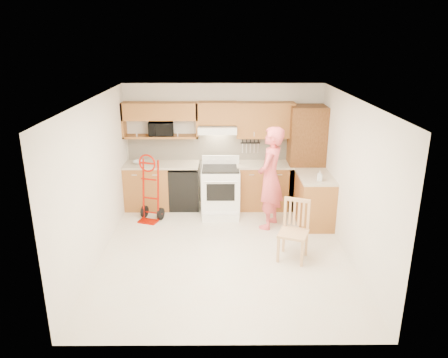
{
  "coord_description": "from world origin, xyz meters",
  "views": [
    {
      "loc": [
        -0.04,
        -6.33,
        3.41
      ],
      "look_at": [
        0.0,
        0.5,
        1.1
      ],
      "focal_mm": 34.36,
      "sensor_mm": 36.0,
      "label": 1
    }
  ],
  "objects_px": {
    "microwave": "(161,129)",
    "hand_truck": "(149,191)",
    "range": "(221,187)",
    "person": "(270,178)",
    "dining_chair": "(293,231)"
  },
  "relations": [
    {
      "from": "microwave",
      "to": "dining_chair",
      "type": "xyz_separation_m",
      "value": [
        2.33,
        -2.32,
        -1.14
      ]
    },
    {
      "from": "range",
      "to": "hand_truck",
      "type": "height_order",
      "value": "hand_truck"
    },
    {
      "from": "microwave",
      "to": "person",
      "type": "height_order",
      "value": "person"
    },
    {
      "from": "microwave",
      "to": "person",
      "type": "relative_size",
      "value": 0.26
    },
    {
      "from": "dining_chair",
      "to": "person",
      "type": "bearing_deg",
      "value": 122.12
    },
    {
      "from": "microwave",
      "to": "range",
      "type": "height_order",
      "value": "microwave"
    },
    {
      "from": "range",
      "to": "dining_chair",
      "type": "height_order",
      "value": "range"
    },
    {
      "from": "hand_truck",
      "to": "dining_chair",
      "type": "relative_size",
      "value": 1.23
    },
    {
      "from": "person",
      "to": "dining_chair",
      "type": "xyz_separation_m",
      "value": [
        0.25,
        -1.24,
        -0.46
      ]
    },
    {
      "from": "microwave",
      "to": "hand_truck",
      "type": "bearing_deg",
      "value": -107.67
    },
    {
      "from": "microwave",
      "to": "range",
      "type": "xyz_separation_m",
      "value": [
        1.19,
        -0.47,
        -1.07
      ]
    },
    {
      "from": "microwave",
      "to": "hand_truck",
      "type": "xyz_separation_m",
      "value": [
        -0.17,
        -0.81,
        -1.03
      ]
    },
    {
      "from": "microwave",
      "to": "dining_chair",
      "type": "relative_size",
      "value": 0.51
    },
    {
      "from": "range",
      "to": "dining_chair",
      "type": "relative_size",
      "value": 1.14
    },
    {
      "from": "microwave",
      "to": "person",
      "type": "xyz_separation_m",
      "value": [
        2.09,
        -1.09,
        -0.68
      ]
    }
  ]
}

